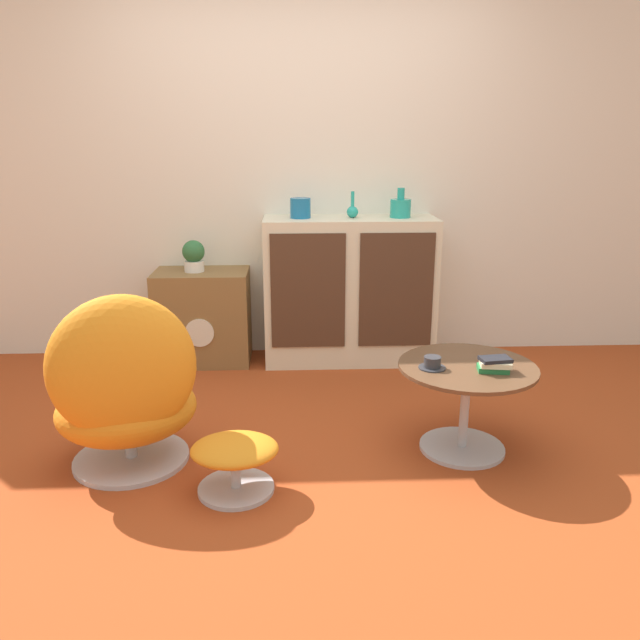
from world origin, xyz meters
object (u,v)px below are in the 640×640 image
Objects in this scene: vase_leftmost at (301,208)px; book_stack at (494,365)px; vase_inner_left at (352,211)px; potted_plant at (194,256)px; sideboard at (349,291)px; ottoman at (235,456)px; egg_chair at (125,391)px; coffee_table at (466,393)px; tv_console at (203,317)px; vase_inner_right at (400,207)px; teacup at (432,364)px.

book_stack is (0.87, -1.40, -0.56)m from vase_leftmost.
vase_inner_left is 1.08m from potted_plant.
sideboard is 1.79m from ottoman.
egg_chair reaches higher than book_stack.
coffee_table is 1.70m from vase_leftmost.
vase_leftmost is (0.66, -0.01, 0.73)m from tv_console.
ottoman is 1.79m from potted_plant.
tv_console is at bearing 179.29° from sideboard.
vase_leftmost is 0.65m from vase_inner_right.
egg_chair is at bearing -176.46° from coffee_table.
vase_leftmost is at bearing 59.98° from egg_chair.
sideboard reaches higher than book_stack.
sideboard is 5.47× the size of potted_plant.
vase_inner_left is 1.48m from teacup.
vase_inner_right is at bearing 98.93° from book_stack.
sideboard is 1.06m from potted_plant.
vase_inner_right is at bearing 0.68° from sideboard.
egg_chair is at bearing 155.73° from ottoman.
sideboard is 1.00m from tv_console.
sideboard is at bearing -0.71° from tv_console.
vase_inner_left is 0.89× the size of vase_inner_right.
book_stack is at bearing -81.07° from vase_inner_right.
teacup is at bearing -66.30° from vase_leftmost.
tv_console is 1.70m from ottoman.
ottoman is (-0.64, -1.64, -0.32)m from sideboard.
tv_console is 1.50m from vase_inner_right.
potted_plant is (-1.48, 1.33, 0.43)m from coffee_table.
book_stack reaches higher than coffee_table.
vase_inner_left is (1.00, -0.01, 0.71)m from tv_console.
egg_chair is 5.44× the size of book_stack.
vase_inner_right reaches higher than book_stack.
sideboard is at bearing -179.32° from vase_inner_right.
vase_inner_left is 1.07× the size of book_stack.
coffee_table is at bearing 139.45° from book_stack.
sideboard is 0.64m from vase_leftmost.
teacup is 0.81× the size of book_stack.
tv_console is 2.09m from book_stack.
ottoman is 2.25× the size of vase_inner_left.
vase_leftmost is 0.34m from vase_inner_left.
coffee_table is (1.59, 0.10, -0.09)m from egg_chair.
vase_leftmost reaches higher than coffee_table.
sideboard is 5.94× the size of vase_inner_right.
vase_inner_left is 0.31m from vase_inner_right.
potted_plant reaches higher than ottoman.
tv_console is (-0.99, 0.01, -0.18)m from sideboard.
vase_leftmost is at bearing 113.70° from teacup.
sideboard reaches higher than teacup.
vase_inner_right is (0.31, 0.00, 0.02)m from vase_inner_left.
potted_plant is at bearing 133.66° from teacup.
tv_console is 0.95× the size of coffee_table.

